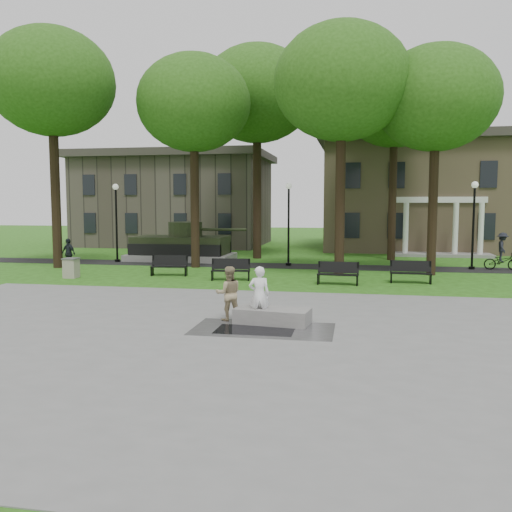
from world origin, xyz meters
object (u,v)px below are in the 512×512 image
Objects in this scene: cyclist at (502,255)px; trash_bin at (71,268)px; friend_watching at (229,293)px; park_bench_0 at (170,265)px; concrete_block at (273,316)px; skateboarder at (259,295)px.

trash_bin is at bearing 114.62° from cyclist.
trash_bin is at bearing -58.88° from friend_watching.
trash_bin is at bearing -165.49° from park_bench_0.
concrete_block is at bearing -61.70° from park_bench_0.
cyclist is 2.10× the size of trash_bin.
skateboarder is 18.40m from cyclist.
trash_bin is (-21.14, -6.97, -0.34)m from cyclist.
cyclist is 17.60m from park_bench_0.
friend_watching is (-1.38, 0.17, 0.60)m from concrete_block.
park_bench_0 is (-5.26, 9.55, -0.33)m from friend_watching.
concrete_block is 1.09× the size of cyclist.
friend_watching is at bearing 172.91° from concrete_block.
cyclist is (10.13, 15.05, 0.58)m from concrete_block.
skateboarder reaches higher than park_bench_0.
skateboarder is 1.03× the size of friend_watching.
cyclist reaches higher than concrete_block.
concrete_block is 0.74m from skateboarder.
trash_bin reaches higher than concrete_block.
friend_watching is (-0.98, 0.22, -0.02)m from skateboarder.
skateboarder is 0.93× the size of park_bench_0.
concrete_block is 18.15m from cyclist.
skateboarder is 13.38m from trash_bin.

